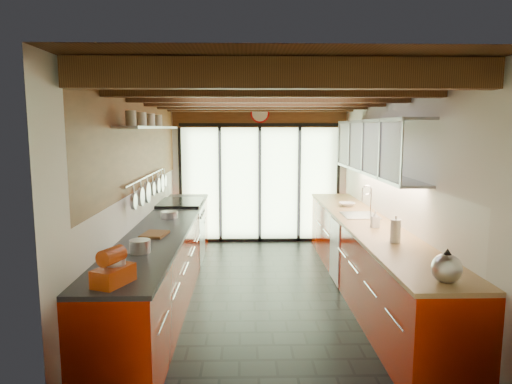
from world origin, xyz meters
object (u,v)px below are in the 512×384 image
(kettle, at_px, (447,266))
(soap_bottle, at_px, (375,219))
(bowl, at_px, (347,204))
(paper_towel, at_px, (396,231))
(stand_mixer, at_px, (114,269))

(kettle, distance_m, soap_bottle, 1.93)
(soap_bottle, bearing_deg, bowl, 90.00)
(kettle, relative_size, soap_bottle, 1.60)
(kettle, xyz_separation_m, paper_towel, (0.00, 1.19, 0.00))
(paper_towel, xyz_separation_m, soap_bottle, (0.00, 0.73, -0.02))
(stand_mixer, distance_m, kettle, 2.54)
(paper_towel, distance_m, bowl, 2.21)
(paper_towel, bearing_deg, soap_bottle, 90.00)
(kettle, relative_size, bowl, 1.35)
(stand_mixer, bearing_deg, paper_towel, 25.01)
(soap_bottle, xyz_separation_m, bowl, (0.00, 1.48, -0.07))
(stand_mixer, height_order, bowl, stand_mixer)
(stand_mixer, relative_size, paper_towel, 1.28)
(paper_towel, height_order, soap_bottle, paper_towel)
(kettle, xyz_separation_m, bowl, (0.00, 3.40, -0.09))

